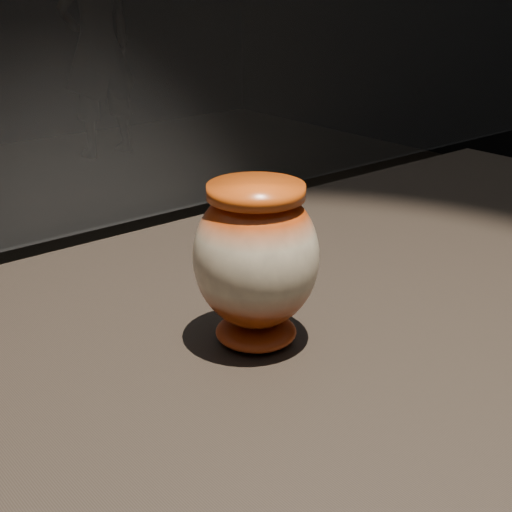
# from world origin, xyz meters

# --- Properties ---
(main_vase) EXTENTS (0.15, 0.15, 0.18)m
(main_vase) POSITION_xyz_m (0.05, 0.01, 1.00)
(main_vase) COLOR maroon
(main_vase) RESTS_ON display_plinth
(visitor) EXTENTS (0.59, 0.40, 1.57)m
(visitor) POSITION_xyz_m (2.06, 4.20, 0.79)
(visitor) COLOR black
(visitor) RESTS_ON ground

